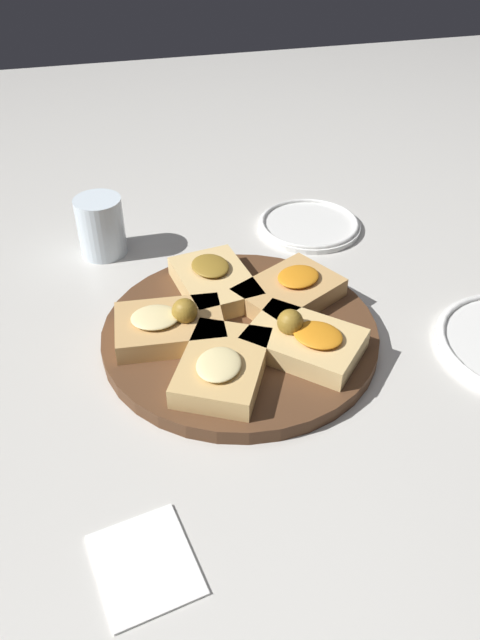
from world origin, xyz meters
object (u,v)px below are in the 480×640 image
Objects in this scene: serving_board at (240,334)px; napkin_stack at (145,563)px; plate_left at (309,224)px; water_glass at (101,226)px.

serving_board is 0.38m from napkin_stack.
plate_left is at bearing 143.96° from serving_board.
napkin_stack is (0.63, -0.40, -0.00)m from plate_left.
napkin_stack is (0.33, -0.19, -0.01)m from serving_board.
water_glass is (-0.30, -0.18, 0.04)m from serving_board.
napkin_stack is at bearing -0.92° from water_glass.
plate_left reaches higher than napkin_stack.
plate_left is 0.75m from napkin_stack.
serving_board reaches higher than napkin_stack.
plate_left is (-0.29, 0.21, -0.00)m from serving_board.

